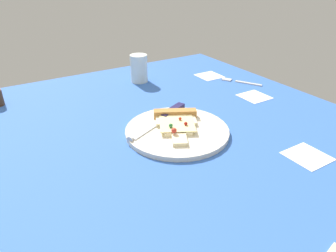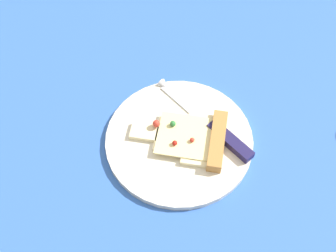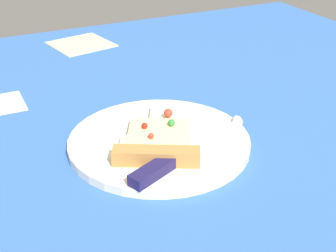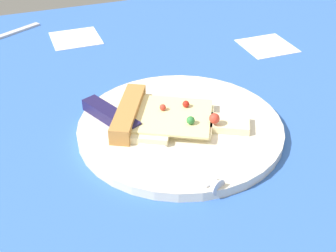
{
  "view_description": "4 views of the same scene",
  "coord_description": "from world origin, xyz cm",
  "px_view_note": "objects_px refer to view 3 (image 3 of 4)",
  "views": [
    {
      "loc": [
        57.65,
        -29.96,
        40.42
      ],
      "look_at": [
        -3.9,
        7.85,
        1.79
      ],
      "focal_mm": 32.96,
      "sensor_mm": 36.0,
      "label": 1
    },
    {
      "loc": [
        12.93,
        48.57,
        69.03
      ],
      "look_at": [
        -0.66,
        7.39,
        2.93
      ],
      "focal_mm": 45.87,
      "sensor_mm": 36.0,
      "label": 2
    },
    {
      "loc": [
        -58.99,
        35.59,
        36.73
      ],
      "look_at": [
        -1.89,
        8.0,
        2.84
      ],
      "focal_mm": 50.97,
      "sensor_mm": 36.0,
      "label": 3
    },
    {
      "loc": [
        -21.19,
        -36.69,
        35.09
      ],
      "look_at": [
        -5.09,
        6.34,
        3.68
      ],
      "focal_mm": 48.31,
      "sensor_mm": 36.0,
      "label": 4
    }
  ],
  "objects_px": {
    "plate": "(159,142)",
    "knife": "(181,155)",
    "napkin": "(81,44)",
    "pizza_slice": "(158,142)"
  },
  "relations": [
    {
      "from": "plate",
      "to": "knife",
      "type": "relative_size",
      "value": 1.2
    },
    {
      "from": "pizza_slice",
      "to": "napkin",
      "type": "height_order",
      "value": "pizza_slice"
    },
    {
      "from": "pizza_slice",
      "to": "napkin",
      "type": "xyz_separation_m",
      "value": [
        0.54,
        -0.04,
        -0.02
      ]
    },
    {
      "from": "knife",
      "to": "napkin",
      "type": "bearing_deg",
      "value": 153.22
    },
    {
      "from": "pizza_slice",
      "to": "knife",
      "type": "xyz_separation_m",
      "value": [
        -0.04,
        -0.01,
        -0.0
      ]
    },
    {
      "from": "knife",
      "to": "napkin",
      "type": "relative_size",
      "value": 1.75
    },
    {
      "from": "plate",
      "to": "napkin",
      "type": "relative_size",
      "value": 2.11
    },
    {
      "from": "plate",
      "to": "napkin",
      "type": "height_order",
      "value": "plate"
    },
    {
      "from": "pizza_slice",
      "to": "napkin",
      "type": "relative_size",
      "value": 1.46
    },
    {
      "from": "plate",
      "to": "knife",
      "type": "xyz_separation_m",
      "value": [
        -0.07,
        -0.0,
        0.01
      ]
    }
  ]
}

